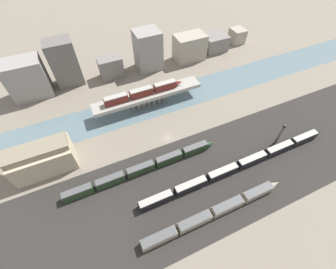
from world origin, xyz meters
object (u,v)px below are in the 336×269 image
train_yard_mid (241,165)px  signal_tower (280,135)px  train_yard_far (144,168)px  warehouse_building (42,159)px  train_on_bridge (144,92)px  train_yard_near (215,212)px

train_yard_mid → signal_tower: (21.04, 3.82, 3.75)m
train_yard_mid → train_yard_far: bearing=158.3°
warehouse_building → signal_tower: bearing=-16.7°
warehouse_building → signal_tower: warehouse_building is taller
train_on_bridge → train_yard_mid: size_ratio=0.45×
train_yard_far → signal_tower: (56.09, -10.09, 3.64)m
train_yard_near → train_yard_far: train_yard_far is taller
train_yard_near → warehouse_building: (-50.12, 42.72, 4.36)m
train_yard_far → signal_tower: size_ratio=5.48×
train_yard_mid → signal_tower: 21.71m
train_yard_near → train_on_bridge: bearing=92.8°
signal_tower → warehouse_building: bearing=163.3°
train_yard_mid → warehouse_building: 75.60m
train_yard_near → signal_tower: (39.82, 15.70, 3.89)m
train_yard_near → signal_tower: signal_tower is taller
train_on_bridge → train_yard_near: 60.68m
train_yard_mid → train_yard_far: size_ratio=1.37×
train_yard_mid → train_yard_far: train_yard_far is taller
train_yard_mid → warehouse_building: bearing=155.9°
train_yard_near → train_yard_far: (-16.28, 25.80, 0.25)m
train_on_bridge → warehouse_building: (-47.21, -17.45, -2.91)m
train_yard_far → train_yard_near: bearing=-57.8°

